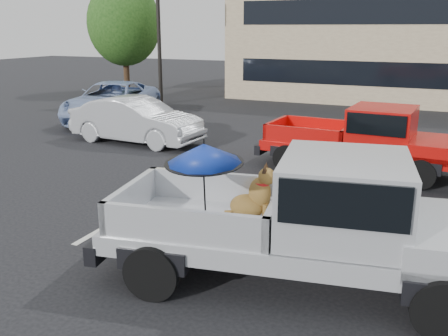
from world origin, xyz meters
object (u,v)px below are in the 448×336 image
at_px(tree_left, 124,23).
at_px(silver_sedan, 136,120).
at_px(motel_sign, 158,2).
at_px(red_pickup, 375,137).
at_px(blue_suv, 112,102).
at_px(silver_pickup, 325,215).

relative_size(tree_left, silver_sedan, 1.40).
xyz_separation_m(motel_sign, red_pickup, (10.93, -7.99, -3.74)).
bearing_deg(blue_suv, tree_left, 106.59).
distance_m(red_pickup, silver_sedan, 7.34).
height_order(silver_sedan, blue_suv, blue_suv).
relative_size(silver_pickup, red_pickup, 1.15).
height_order(motel_sign, tree_left, tree_left).
bearing_deg(tree_left, silver_pickup, -48.60).
height_order(tree_left, silver_sedan, tree_left).
xyz_separation_m(red_pickup, blue_suv, (-10.30, 3.32, -0.16)).
xyz_separation_m(motel_sign, silver_pickup, (11.10, -14.13, -3.60)).
xyz_separation_m(tree_left, silver_sedan, (7.61, -10.50, -3.02)).
xyz_separation_m(motel_sign, blue_suv, (0.64, -4.67, -3.90)).
bearing_deg(silver_sedan, tree_left, 39.59).
relative_size(motel_sign, silver_sedan, 1.39).
bearing_deg(motel_sign, red_pickup, -36.17).
height_order(tree_left, red_pickup, tree_left).
height_order(red_pickup, blue_suv, red_pickup).
bearing_deg(red_pickup, blue_suv, 165.31).
height_order(red_pickup, silver_sedan, red_pickup).
height_order(tree_left, silver_pickup, tree_left).
bearing_deg(red_pickup, silver_pickup, -85.24).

